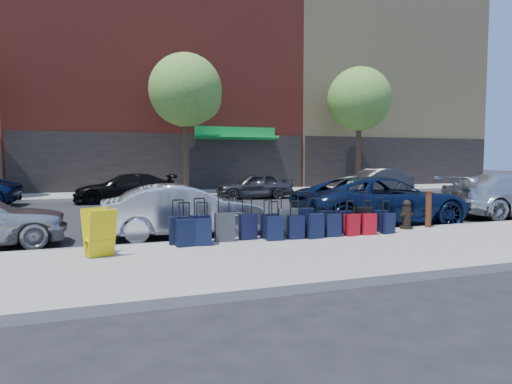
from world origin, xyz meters
name	(u,v)px	position (x,y,z in m)	size (l,w,h in m)	color
ground	(228,218)	(0.00, 0.00, 0.00)	(120.00, 120.00, 0.00)	black
sidewalk_near	(322,255)	(0.00, -6.50, 0.07)	(60.00, 4.00, 0.15)	gray
sidewalk_far	(175,194)	(0.00, 10.00, 0.07)	(60.00, 4.00, 0.15)	gray
curb_near	(282,238)	(0.00, -4.48, 0.07)	(60.00, 0.08, 0.15)	gray
curb_far	(183,197)	(0.00, 7.98, 0.07)	(60.00, 0.08, 0.15)	gray
building_center	(153,41)	(0.00, 17.99, 9.98)	(17.00, 12.85, 20.00)	maroon
building_right	(355,71)	(16.00, 17.99, 8.98)	(15.00, 12.12, 18.00)	tan
tree_center	(188,92)	(0.64, 9.50, 5.41)	(3.80, 3.80, 7.27)	black
tree_right	(361,101)	(11.14, 9.50, 5.41)	(3.80, 3.80, 7.27)	black
suitcase_front_0	(179,230)	(-2.52, -4.83, 0.45)	(0.41, 0.24, 0.95)	black
suitcase_front_1	(200,229)	(-2.06, -4.85, 0.45)	(0.41, 0.24, 0.97)	black
suitcase_front_2	(224,227)	(-1.52, -4.84, 0.47)	(0.43, 0.25, 1.01)	#323236
suitcase_front_3	(248,227)	(-0.96, -4.79, 0.44)	(0.38, 0.22, 0.91)	black
suitcase_front_4	(269,226)	(-0.45, -4.80, 0.43)	(0.40, 0.27, 0.89)	black
suitcase_front_5	(287,222)	(0.01, -4.78, 0.48)	(0.45, 0.26, 1.07)	#424247
suitcase_front_6	(304,222)	(0.43, -4.77, 0.48)	(0.47, 0.31, 1.05)	black
suitcase_front_7	(326,223)	(1.00, -4.81, 0.44)	(0.41, 0.27, 0.92)	black
suitcase_front_8	(344,222)	(1.52, -4.77, 0.43)	(0.38, 0.24, 0.88)	black
suitcase_front_9	(364,219)	(2.06, -4.80, 0.46)	(0.43, 0.26, 1.00)	black
suitcase_front_10	(379,221)	(2.48, -4.84, 0.42)	(0.38, 0.25, 0.85)	black
suitcase_back_0	(185,233)	(-2.43, -5.12, 0.44)	(0.40, 0.25, 0.92)	black
suitcase_back_1	(202,232)	(-2.08, -5.13, 0.43)	(0.41, 0.28, 0.91)	black
suitcase_back_4	(274,228)	(-0.45, -5.09, 0.42)	(0.38, 0.25, 0.87)	black
suitcase_back_5	(296,227)	(0.07, -5.10, 0.42)	(0.37, 0.22, 0.86)	black
suitcase_back_6	(315,226)	(0.51, -5.17, 0.44)	(0.41, 0.28, 0.91)	black
suitcase_back_7	(333,225)	(1.01, -5.11, 0.42)	(0.38, 0.24, 0.86)	black
suitcase_back_8	(352,225)	(1.50, -5.14, 0.41)	(0.37, 0.25, 0.82)	#9B0A15
suitcase_back_9	(368,224)	(1.94, -5.16, 0.41)	(0.36, 0.22, 0.82)	#A10A15
suitcase_back_10	(388,223)	(2.48, -5.17, 0.40)	(0.36, 0.25, 0.80)	black
fire_hydrant	(407,215)	(3.40, -4.70, 0.49)	(0.38, 0.33, 0.74)	black
bollard	(428,209)	(4.10, -4.69, 0.65)	(0.18, 0.18, 0.96)	#38190C
display_rack	(99,233)	(-4.11, -5.52, 0.59)	(0.65, 0.68, 0.88)	#DAC10C
car_near_1	(184,211)	(-2.06, -3.07, 0.66)	(1.39, 3.99, 1.32)	silver
car_near_2	(382,201)	(3.73, -3.15, 0.72)	(2.39, 5.19, 1.44)	#0D1B3D
car_far_1	(125,188)	(-2.81, 6.67, 0.64)	(1.79, 4.41, 1.28)	black
car_far_2	(254,186)	(3.26, 6.58, 0.64)	(1.51, 3.75, 1.28)	#343436
car_far_3	(374,182)	(10.25, 6.73, 0.71)	(1.50, 4.30, 1.42)	#333336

